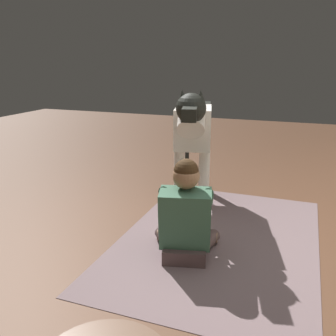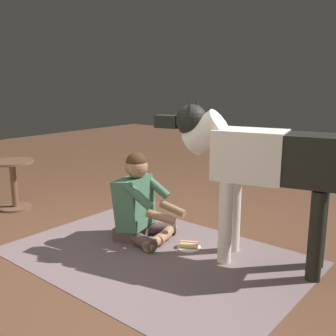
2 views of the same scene
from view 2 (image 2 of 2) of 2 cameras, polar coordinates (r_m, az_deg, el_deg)
ground_plane at (r=3.72m, az=-3.11°, el=-10.82°), size 14.35×14.35×0.00m
area_rug at (r=3.47m, az=-1.85°, el=-12.49°), size 2.45×1.68×0.01m
person_sitting_on_floor at (r=3.72m, az=-4.10°, el=-5.23°), size 0.68×0.58×0.83m
large_dog at (r=3.21m, az=12.70°, el=0.98°), size 1.65×0.58×1.30m
hot_dog_on_plate at (r=3.62m, az=3.03°, el=-11.02°), size 0.21×0.21×0.06m
round_side_table at (r=4.92m, az=-21.29°, el=-1.59°), size 0.48×0.48×0.57m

